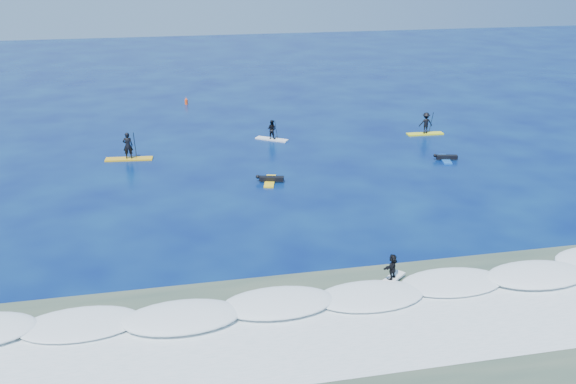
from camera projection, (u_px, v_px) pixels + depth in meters
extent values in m
plane|color=#030C47|center=(294.00, 210.00, 36.87)|extent=(160.00, 160.00, 0.00)
cube|color=#34473A|center=(376.00, 350.00, 24.07)|extent=(90.00, 13.00, 0.01)
cube|color=white|center=(345.00, 297.00, 27.73)|extent=(40.00, 6.00, 0.30)
cube|color=silver|center=(367.00, 335.00, 24.99)|extent=(34.00, 5.00, 0.02)
cube|color=gold|center=(129.00, 159.00, 45.65)|extent=(3.38, 1.19, 0.11)
imported|color=black|center=(128.00, 145.00, 45.29)|extent=(0.74, 0.53, 1.90)
cylinder|color=black|center=(135.00, 146.00, 45.37)|extent=(0.13, 0.76, 2.22)
cube|color=black|center=(136.00, 160.00, 45.74)|extent=(0.13, 0.03, 0.33)
cube|color=white|center=(272.00, 139.00, 50.36)|extent=(2.50, 2.07, 0.09)
imported|color=black|center=(272.00, 129.00, 50.08)|extent=(0.93, 0.89, 1.50)
cylinder|color=black|center=(276.00, 131.00, 49.95)|extent=(0.39, 0.51, 1.75)
cube|color=black|center=(276.00, 141.00, 50.24)|extent=(0.10, 0.03, 0.26)
cube|color=yellow|center=(425.00, 134.00, 51.83)|extent=(2.99, 0.85, 0.10)
imported|color=black|center=(426.00, 123.00, 51.51)|extent=(1.12, 0.67, 1.71)
cylinder|color=black|center=(431.00, 123.00, 51.61)|extent=(0.07, 0.68, 1.99)
cube|color=black|center=(430.00, 135.00, 51.94)|extent=(0.12, 0.03, 0.30)
cube|color=yellow|center=(270.00, 181.00, 41.31)|extent=(1.18, 2.37, 0.11)
cube|color=black|center=(272.00, 178.00, 41.23)|extent=(1.64, 0.80, 0.26)
sphere|color=black|center=(258.00, 177.00, 41.24)|extent=(0.26, 0.26, 0.26)
cube|color=#1756AF|center=(445.00, 159.00, 45.59)|extent=(1.04, 2.24, 0.10)
cube|color=black|center=(447.00, 157.00, 45.52)|extent=(1.54, 0.71, 0.25)
sphere|color=black|center=(435.00, 155.00, 45.50)|extent=(0.25, 0.25, 0.25)
cube|color=white|center=(391.00, 279.00, 28.78)|extent=(1.66, 1.52, 0.09)
imported|color=black|center=(392.00, 267.00, 28.55)|extent=(1.06, 0.99, 1.19)
cylinder|color=#F04615|center=(186.00, 102.00, 61.61)|extent=(0.30, 0.30, 0.48)
cone|color=#F04615|center=(186.00, 98.00, 61.48)|extent=(0.21, 0.21, 0.23)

